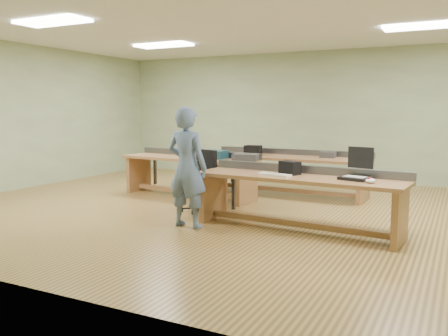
{
  "coord_description": "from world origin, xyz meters",
  "views": [
    {
      "loc": [
        3.2,
        -6.94,
        1.64
      ],
      "look_at": [
        -0.02,
        -0.6,
        0.76
      ],
      "focal_mm": 38.0,
      "sensor_mm": 36.0,
      "label": 1
    }
  ],
  "objects_px": {
    "parts_bin_grey": "(246,157)",
    "mug": "(198,155)",
    "workbench_mid": "(190,167)",
    "laptop_base": "(355,178)",
    "person": "(187,168)",
    "workbench_back": "(285,166)",
    "drinks_can": "(188,155)",
    "parts_bin_teal": "(214,154)",
    "task_chair": "(199,189)",
    "workbench_front": "(298,190)",
    "camera_bag": "(290,168)"
  },
  "relations": [
    {
      "from": "mug",
      "to": "drinks_can",
      "type": "relative_size",
      "value": 1.01
    },
    {
      "from": "workbench_mid",
      "to": "person",
      "type": "xyz_separation_m",
      "value": [
        1.19,
        -2.05,
        0.29
      ]
    },
    {
      "from": "person",
      "to": "laptop_base",
      "type": "distance_m",
      "value": 2.26
    },
    {
      "from": "workbench_back",
      "to": "workbench_front",
      "type": "bearing_deg",
      "value": -64.55
    },
    {
      "from": "mug",
      "to": "person",
      "type": "bearing_deg",
      "value": -63.98
    },
    {
      "from": "camera_bag",
      "to": "drinks_can",
      "type": "height_order",
      "value": "camera_bag"
    },
    {
      "from": "workbench_back",
      "to": "person",
      "type": "relative_size",
      "value": 1.93
    },
    {
      "from": "person",
      "to": "laptop_base",
      "type": "height_order",
      "value": "person"
    },
    {
      "from": "workbench_front",
      "to": "laptop_base",
      "type": "distance_m",
      "value": 0.79
    },
    {
      "from": "laptop_base",
      "to": "workbench_mid",
      "type": "bearing_deg",
      "value": 171.04
    },
    {
      "from": "person",
      "to": "drinks_can",
      "type": "bearing_deg",
      "value": -56.62
    },
    {
      "from": "person",
      "to": "mug",
      "type": "distance_m",
      "value": 2.21
    },
    {
      "from": "laptop_base",
      "to": "parts_bin_grey",
      "type": "relative_size",
      "value": 0.8
    },
    {
      "from": "mug",
      "to": "drinks_can",
      "type": "height_order",
      "value": "drinks_can"
    },
    {
      "from": "workbench_back",
      "to": "drinks_can",
      "type": "bearing_deg",
      "value": -139.13
    },
    {
      "from": "task_chair",
      "to": "camera_bag",
      "type": "bearing_deg",
      "value": 6.27
    },
    {
      "from": "workbench_front",
      "to": "mug",
      "type": "distance_m",
      "value": 2.83
    },
    {
      "from": "workbench_back",
      "to": "person",
      "type": "distance_m",
      "value": 3.1
    },
    {
      "from": "workbench_back",
      "to": "mug",
      "type": "bearing_deg",
      "value": -138.54
    },
    {
      "from": "parts_bin_teal",
      "to": "parts_bin_grey",
      "type": "bearing_deg",
      "value": -7.79
    },
    {
      "from": "workbench_mid",
      "to": "parts_bin_teal",
      "type": "xyz_separation_m",
      "value": [
        0.52,
        0.01,
        0.27
      ]
    },
    {
      "from": "mug",
      "to": "camera_bag",
      "type": "bearing_deg",
      "value": -31.53
    },
    {
      "from": "laptop_base",
      "to": "task_chair",
      "type": "distance_m",
      "value": 2.66
    },
    {
      "from": "person",
      "to": "parts_bin_teal",
      "type": "height_order",
      "value": "person"
    },
    {
      "from": "laptop_base",
      "to": "camera_bag",
      "type": "xyz_separation_m",
      "value": [
        -0.91,
        0.11,
        0.07
      ]
    },
    {
      "from": "laptop_base",
      "to": "parts_bin_teal",
      "type": "height_order",
      "value": "parts_bin_teal"
    },
    {
      "from": "parts_bin_grey",
      "to": "drinks_can",
      "type": "bearing_deg",
      "value": -176.16
    },
    {
      "from": "laptop_base",
      "to": "person",
      "type": "bearing_deg",
      "value": -151.73
    },
    {
      "from": "workbench_back",
      "to": "parts_bin_teal",
      "type": "height_order",
      "value": "parts_bin_teal"
    },
    {
      "from": "workbench_back",
      "to": "drinks_can",
      "type": "relative_size",
      "value": 26.12
    },
    {
      "from": "workbench_front",
      "to": "parts_bin_grey",
      "type": "xyz_separation_m",
      "value": [
        -1.43,
        1.44,
        0.25
      ]
    },
    {
      "from": "workbench_mid",
      "to": "person",
      "type": "relative_size",
      "value": 1.67
    },
    {
      "from": "drinks_can",
      "to": "workbench_front",
      "type": "bearing_deg",
      "value": -27.97
    },
    {
      "from": "workbench_front",
      "to": "parts_bin_grey",
      "type": "distance_m",
      "value": 2.05
    },
    {
      "from": "parts_bin_teal",
      "to": "mug",
      "type": "relative_size",
      "value": 3.39
    },
    {
      "from": "task_chair",
      "to": "workbench_mid",
      "type": "bearing_deg",
      "value": 146.22
    },
    {
      "from": "workbench_mid",
      "to": "laptop_base",
      "type": "height_order",
      "value": "workbench_mid"
    },
    {
      "from": "task_chair",
      "to": "laptop_base",
      "type": "bearing_deg",
      "value": 8.28
    },
    {
      "from": "person",
      "to": "laptop_base",
      "type": "xyz_separation_m",
      "value": [
        2.2,
        0.49,
        -0.07
      ]
    },
    {
      "from": "parts_bin_grey",
      "to": "mug",
      "type": "height_order",
      "value": "parts_bin_grey"
    },
    {
      "from": "workbench_mid",
      "to": "task_chair",
      "type": "xyz_separation_m",
      "value": [
        0.81,
        -1.06,
        -0.19
      ]
    },
    {
      "from": "workbench_front",
      "to": "camera_bag",
      "type": "bearing_deg",
      "value": 156.92
    },
    {
      "from": "person",
      "to": "drinks_can",
      "type": "distance_m",
      "value": 2.2
    },
    {
      "from": "parts_bin_teal",
      "to": "mug",
      "type": "bearing_deg",
      "value": -167.88
    },
    {
      "from": "laptop_base",
      "to": "parts_bin_grey",
      "type": "distance_m",
      "value": 2.64
    },
    {
      "from": "workbench_back",
      "to": "parts_bin_grey",
      "type": "height_order",
      "value": "parts_bin_grey"
    },
    {
      "from": "mug",
      "to": "task_chair",
      "type": "bearing_deg",
      "value": -59.64
    },
    {
      "from": "laptop_base",
      "to": "drinks_can",
      "type": "bearing_deg",
      "value": 172.95
    },
    {
      "from": "workbench_mid",
      "to": "laptop_base",
      "type": "distance_m",
      "value": 3.73
    },
    {
      "from": "parts_bin_grey",
      "to": "person",
      "type": "bearing_deg",
      "value": -90.2
    }
  ]
}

